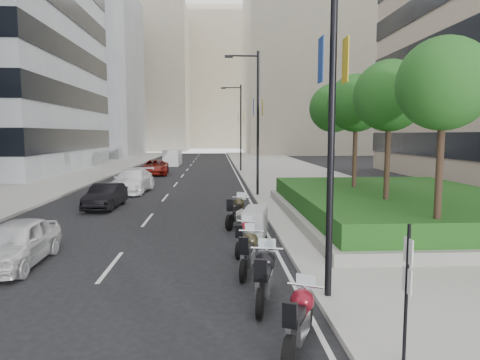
{
  "coord_description": "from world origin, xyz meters",
  "views": [
    {
      "loc": [
        1.66,
        -8.65,
        3.95
      ],
      "look_at": [
        2.7,
        9.44,
        2.0
      ],
      "focal_mm": 32.0,
      "sensor_mm": 36.0,
      "label": 1
    }
  ],
  "objects": [
    {
      "name": "car_b",
      "position": [
        -4.23,
        14.34,
        0.66
      ],
      "size": [
        1.61,
        4.05,
        1.31
      ],
      "primitive_type": "imported",
      "rotation": [
        0.0,
        0.0,
        -0.05
      ],
      "color": "black",
      "rests_on": "ground"
    },
    {
      "name": "tree_2",
      "position": [
        8.5,
        12.0,
        5.42
      ],
      "size": [
        2.8,
        2.8,
        6.3
      ],
      "color": "#332319",
      "rests_on": "planter"
    },
    {
      "name": "car_a",
      "position": [
        -4.36,
        4.31,
        0.69
      ],
      "size": [
        1.7,
        4.07,
        1.38
      ],
      "primitive_type": "imported",
      "rotation": [
        0.0,
        0.0,
        0.02
      ],
      "color": "silver",
      "rests_on": "ground"
    },
    {
      "name": "car_c",
      "position": [
        -4.01,
        20.56,
        0.79
      ],
      "size": [
        2.57,
        5.56,
        1.57
      ],
      "primitive_type": "imported",
      "rotation": [
        0.0,
        0.0,
        -0.07
      ],
      "color": "white",
      "rests_on": "ground"
    },
    {
      "name": "lamp_post_0",
      "position": [
        4.14,
        1.0,
        5.07
      ],
      "size": [
        2.34,
        0.45,
        9.0
      ],
      "color": "black",
      "rests_on": "ground"
    },
    {
      "name": "motorcycle_4",
      "position": [
        2.59,
        5.3,
        0.53
      ],
      "size": [
        0.81,
        1.94,
        0.99
      ],
      "rotation": [
        0.0,
        0.0,
        1.27
      ],
      "color": "black",
      "rests_on": "ground"
    },
    {
      "name": "lane_centre",
      "position": [
        -1.5,
        30.0,
        0.01
      ],
      "size": [
        0.12,
        100.0,
        0.01
      ],
      "primitive_type": "cube",
      "color": "silver",
      "rests_on": "ground"
    },
    {
      "name": "hedge",
      "position": [
        10.0,
        10.0,
        0.95
      ],
      "size": [
        9.4,
        13.4,
        0.8
      ],
      "primitive_type": "cube",
      "color": "#1F4413",
      "rests_on": "planter"
    },
    {
      "name": "tree_3",
      "position": [
        8.5,
        16.0,
        5.42
      ],
      "size": [
        2.8,
        2.8,
        6.3
      ],
      "color": "#332319",
      "rests_on": "planter"
    },
    {
      "name": "building_cream_right",
      "position": [
        22.0,
        80.0,
        18.0
      ],
      "size": [
        28.0,
        24.0,
        36.0
      ],
      "primitive_type": "cube",
      "color": "#B7AD93",
      "rests_on": "ground"
    },
    {
      "name": "lamp_post_2",
      "position": [
        4.14,
        36.0,
        5.07
      ],
      "size": [
        2.34,
        0.45,
        9.0
      ],
      "color": "black",
      "rests_on": "ground"
    },
    {
      "name": "lamp_post_1",
      "position": [
        4.14,
        18.0,
        5.07
      ],
      "size": [
        2.34,
        0.45,
        9.0
      ],
      "color": "black",
      "rests_on": "ground"
    },
    {
      "name": "building_cream_centre",
      "position": [
        2.0,
        120.0,
        19.0
      ],
      "size": [
        30.0,
        24.0,
        38.0
      ],
      "primitive_type": "cube",
      "color": "#B7AD93",
      "rests_on": "ground"
    },
    {
      "name": "ground",
      "position": [
        0.0,
        0.0,
        0.0
      ],
      "size": [
        160.0,
        160.0,
        0.0
      ],
      "primitive_type": "plane",
      "color": "black",
      "rests_on": "ground"
    },
    {
      "name": "lane_edge",
      "position": [
        3.7,
        30.0,
        0.01
      ],
      "size": [
        0.12,
        100.0,
        0.01
      ],
      "primitive_type": "cube",
      "color": "silver",
      "rests_on": "ground"
    },
    {
      "name": "motorcycle_5",
      "position": [
        3.15,
        7.31,
        0.57
      ],
      "size": [
        1.15,
        2.0,
        1.14
      ],
      "rotation": [
        0.0,
        0.0,
        1.35
      ],
      "color": "black",
      "rests_on": "ground"
    },
    {
      "name": "delivery_van",
      "position": [
        -3.77,
        45.59,
        0.93
      ],
      "size": [
        2.02,
        4.83,
        1.99
      ],
      "rotation": [
        0.0,
        0.0,
        -0.05
      ],
      "color": "silver",
      "rests_on": "ground"
    },
    {
      "name": "building_cream_left",
      "position": [
        -18.0,
        100.0,
        17.0
      ],
      "size": [
        26.0,
        24.0,
        34.0
      ],
      "primitive_type": "cube",
      "color": "#B7AD93",
      "rests_on": "ground"
    },
    {
      "name": "parking_sign",
      "position": [
        4.8,
        -2.0,
        1.46
      ],
      "size": [
        0.06,
        0.32,
        2.5
      ],
      "color": "black",
      "rests_on": "ground"
    },
    {
      "name": "tree_0",
      "position": [
        8.5,
        4.0,
        5.42
      ],
      "size": [
        2.8,
        2.8,
        6.3
      ],
      "color": "#332319",
      "rests_on": "planter"
    },
    {
      "name": "sidewalk_right",
      "position": [
        9.0,
        30.0,
        0.07
      ],
      "size": [
        10.0,
        100.0,
        0.15
      ],
      "primitive_type": "cube",
      "color": "#9E9B93",
      "rests_on": "ground"
    },
    {
      "name": "building_grey_far",
      "position": [
        -24.0,
        70.0,
        15.0
      ],
      "size": [
        22.0,
        26.0,
        30.0
      ],
      "primitive_type": "cube",
      "color": "gray",
      "rests_on": "ground"
    },
    {
      "name": "motorcycle_1",
      "position": [
        3.19,
        -1.16,
        0.56
      ],
      "size": [
        1.03,
        1.98,
        1.05
      ],
      "rotation": [
        0.0,
        0.0,
        1.15
      ],
      "color": "black",
      "rests_on": "ground"
    },
    {
      "name": "motorcycle_6",
      "position": [
        2.56,
        9.47,
        0.63
      ],
      "size": [
        1.13,
        2.25,
        1.19
      ],
      "rotation": [
        0.0,
        0.0,
        1.17
      ],
      "color": "black",
      "rests_on": "ground"
    },
    {
      "name": "motorcycle_3",
      "position": [
        2.59,
        3.23,
        0.6
      ],
      "size": [
        0.83,
        2.21,
        1.12
      ],
      "rotation": [
        0.0,
        0.0,
        1.33
      ],
      "color": "black",
      "rests_on": "ground"
    },
    {
      "name": "sidewalk_left",
      "position": [
        -12.0,
        30.0,
        0.07
      ],
      "size": [
        8.0,
        100.0,
        0.15
      ],
      "primitive_type": "cube",
      "color": "#9E9B93",
      "rests_on": "ground"
    },
    {
      "name": "car_d",
      "position": [
        -4.22,
        33.22,
        0.73
      ],
      "size": [
        2.76,
        5.42,
        1.47
      ],
      "primitive_type": "imported",
      "rotation": [
        0.0,
        0.0,
        0.06
      ],
      "color": "maroon",
      "rests_on": "ground"
    },
    {
      "name": "tree_1",
      "position": [
        8.5,
        8.0,
        5.42
      ],
      "size": [
        2.8,
        2.8,
        6.3
      ],
      "color": "#332319",
      "rests_on": "planter"
    },
    {
      "name": "planter",
      "position": [
        10.0,
        10.0,
        0.35
      ],
      "size": [
        10.0,
        14.0,
        0.4
      ],
      "primitive_type": "cube",
      "color": "gray",
      "rests_on": "sidewalk_right"
    },
    {
      "name": "motorcycle_2",
      "position": [
        2.79,
        1.01,
        0.63
      ],
      "size": [
        0.84,
        2.35,
        1.18
      ],
      "rotation": [
        0.0,
        0.0,
        1.35
      ],
      "color": "black",
      "rests_on": "ground"
    }
  ]
}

